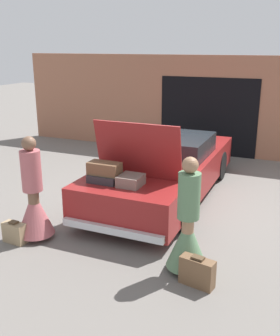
{
  "coord_description": "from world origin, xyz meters",
  "views": [
    {
      "loc": [
        2.61,
        -7.42,
        3.06
      ],
      "look_at": [
        0.0,
        -1.33,
        0.98
      ],
      "focal_mm": 42.0,
      "sensor_mm": 36.0,
      "label": 1
    }
  ],
  "objects": [
    {
      "name": "ground_plane",
      "position": [
        0.0,
        0.0,
        0.0
      ],
      "size": [
        40.0,
        40.0,
        0.0
      ],
      "primitive_type": "plane",
      "color": "slate"
    },
    {
      "name": "garage_wall_back",
      "position": [
        0.0,
        3.65,
        1.39
      ],
      "size": [
        12.0,
        0.14,
        2.8
      ],
      "color": "#9E664C",
      "rests_on": "ground_plane"
    },
    {
      "name": "car",
      "position": [
        -0.0,
        0.0,
        0.58
      ],
      "size": [
        1.89,
        4.94,
        1.83
      ],
      "color": "maroon",
      "rests_on": "ground_plane"
    },
    {
      "name": "person_left",
      "position": [
        -1.29,
        -2.69,
        0.62
      ],
      "size": [
        0.61,
        0.61,
        1.72
      ],
      "rotation": [
        0.0,
        0.0,
        -1.43
      ],
      "color": "brown",
      "rests_on": "ground_plane"
    },
    {
      "name": "person_right",
      "position": [
        1.29,
        -2.67,
        0.6
      ],
      "size": [
        0.58,
        0.58,
        1.67
      ],
      "rotation": [
        0.0,
        0.0,
        1.71
      ],
      "color": "#997051",
      "rests_on": "ground_plane"
    },
    {
      "name": "suitcase_beside_left_person",
      "position": [
        -1.5,
        -2.96,
        0.17
      ],
      "size": [
        0.41,
        0.21,
        0.37
      ],
      "color": "#9E8460",
      "rests_on": "ground_plane"
    },
    {
      "name": "suitcase_beside_right_person",
      "position": [
        1.52,
        -2.96,
        0.2
      ],
      "size": [
        0.49,
        0.26,
        0.42
      ],
      "color": "brown",
      "rests_on": "ground_plane"
    }
  ]
}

